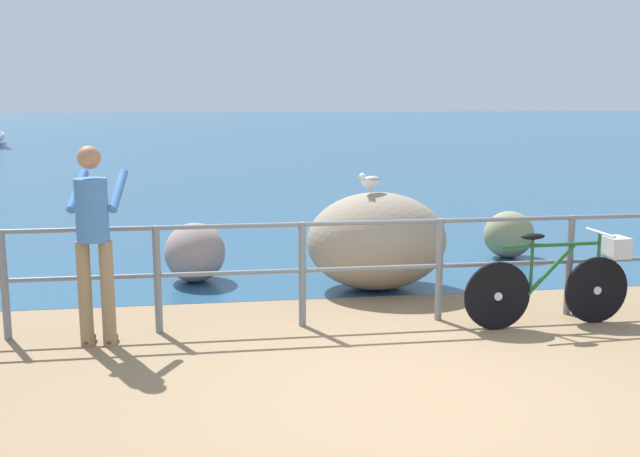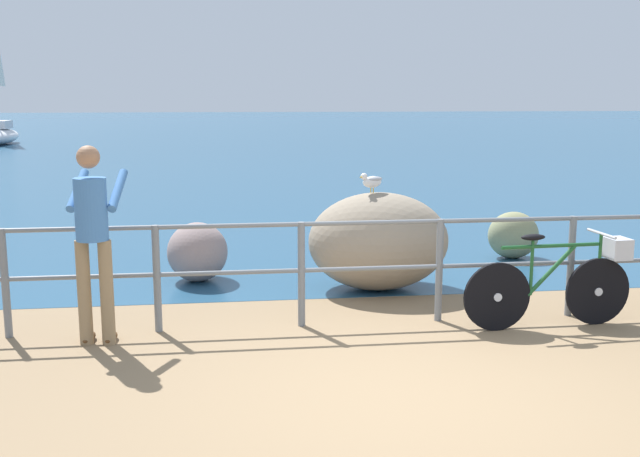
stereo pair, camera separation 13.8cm
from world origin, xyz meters
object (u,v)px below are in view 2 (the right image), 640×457
Objects in this scene: breakwater_boulder_left at (197,252)px; seagull at (372,181)px; breakwater_boulder_right at (513,235)px; person_at_railing at (93,235)px; bicycle at (563,280)px; breakwater_boulder_main at (378,241)px.

breakwater_boulder_left is 2.28m from seagull.
breakwater_boulder_left reaches higher than breakwater_boulder_right.
person_at_railing is 2.57× the size of breakwater_boulder_right.
person_at_railing is at bearing -149.85° from breakwater_boulder_right.
bicycle is 4.38m from person_at_railing.
bicycle is 4.20m from breakwater_boulder_left.
bicycle is at bearing -32.67° from breakwater_boulder_left.
seagull reaches higher than breakwater_boulder_main.
bicycle is at bearing -103.14° from breakwater_boulder_right.
person_at_railing reaches higher than breakwater_boulder_left.
person_at_railing is at bearing -1.13° from seagull.
person_at_railing is 2.44m from breakwater_boulder_left.
breakwater_boulder_left is at bearing -48.35° from seagull.
breakwater_boulder_main is 4.94× the size of seagull.
seagull is (2.80, 1.55, 0.26)m from person_at_railing.
breakwater_boulder_right is (2.16, 1.37, -0.24)m from breakwater_boulder_main.
seagull is at bearing -54.41° from person_at_railing.
breakwater_boulder_left is at bearing -170.24° from breakwater_boulder_right.
breakwater_boulder_right is (5.05, 2.93, -0.67)m from person_at_railing.
breakwater_boulder_main is 2.57m from breakwater_boulder_right.
seagull is (-2.25, -1.38, 0.94)m from breakwater_boulder_right.
seagull reaches higher than breakwater_boulder_right.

